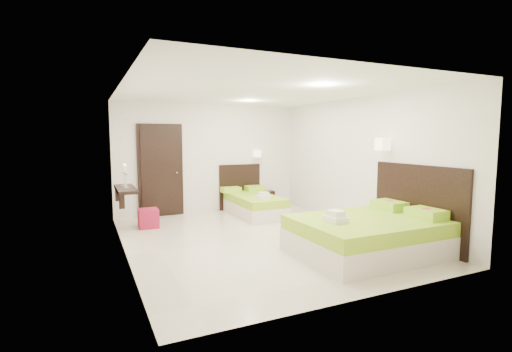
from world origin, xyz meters
name	(u,v)px	position (x,y,z in m)	size (l,w,h in m)	color
floor	(258,239)	(0.00, 0.00, 0.00)	(5.50, 5.50, 0.00)	beige
bed_single	(253,203)	(0.77, 1.93, 0.28)	(1.09, 1.81, 1.50)	beige
bed_double	(371,233)	(1.24, -1.51, 0.32)	(2.18, 1.86, 1.80)	beige
nightstand	(264,198)	(1.48, 2.79, 0.21)	(0.47, 0.42, 0.42)	black
ottoman	(148,218)	(-1.65, 1.67, 0.19)	(0.38, 0.38, 0.38)	maroon
door	(161,171)	(-1.20, 2.70, 1.05)	(1.02, 0.15, 2.14)	black
console_shelf	(125,189)	(-2.08, 1.60, 0.82)	(0.35, 1.20, 0.78)	black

